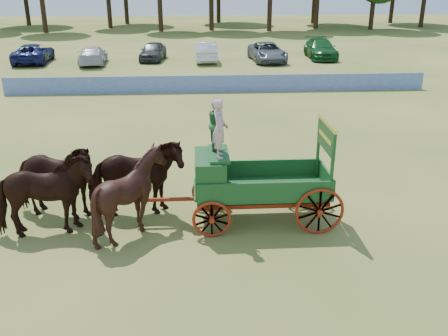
# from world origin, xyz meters

# --- Properties ---
(ground) EXTENTS (160.00, 160.00, 0.00)m
(ground) POSITION_xyz_m (0.00, 0.00, 0.00)
(ground) COLOR #A18C48
(ground) RESTS_ON ground
(horse_lead_left) EXTENTS (3.03, 1.78, 2.40)m
(horse_lead_left) POSITION_xyz_m (-6.74, 0.11, 1.20)
(horse_lead_left) COLOR black
(horse_lead_left) RESTS_ON ground
(horse_lead_right) EXTENTS (3.08, 1.98, 2.40)m
(horse_lead_right) POSITION_xyz_m (-6.74, 1.21, 1.20)
(horse_lead_right) COLOR black
(horse_lead_right) RESTS_ON ground
(horse_wheel_left) EXTENTS (2.41, 2.20, 2.41)m
(horse_wheel_left) POSITION_xyz_m (-4.34, 0.11, 1.20)
(horse_wheel_left) COLOR black
(horse_wheel_left) RESTS_ON ground
(horse_wheel_right) EXTENTS (2.97, 1.60, 2.40)m
(horse_wheel_right) POSITION_xyz_m (-4.34, 1.21, 1.20)
(horse_wheel_right) COLOR black
(horse_wheel_right) RESTS_ON ground
(farm_dray) EXTENTS (6.00, 2.00, 3.79)m
(farm_dray) POSITION_xyz_m (-1.37, 0.68, 1.62)
(farm_dray) COLOR #982B0F
(farm_dray) RESTS_ON ground
(sponsor_banner) EXTENTS (26.00, 0.08, 1.05)m
(sponsor_banner) POSITION_xyz_m (-1.00, 18.00, 0.53)
(sponsor_banner) COLOR #1F3EAB
(sponsor_banner) RESTS_ON ground
(parked_cars) EXTENTS (36.91, 7.18, 1.65)m
(parked_cars) POSITION_xyz_m (-7.07, 29.96, 0.78)
(parked_cars) COLOR silver
(parked_cars) RESTS_ON ground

